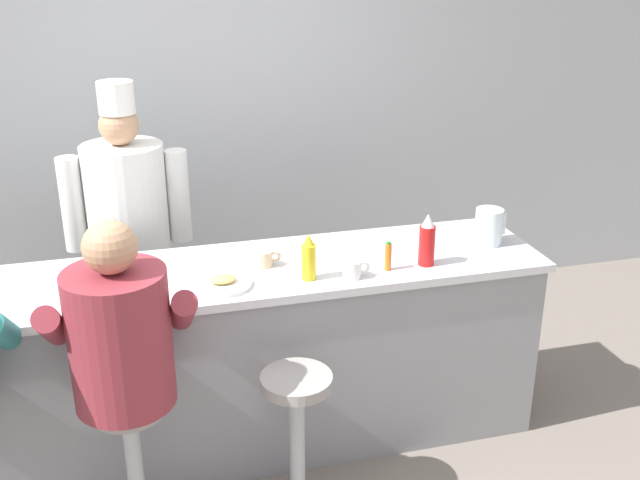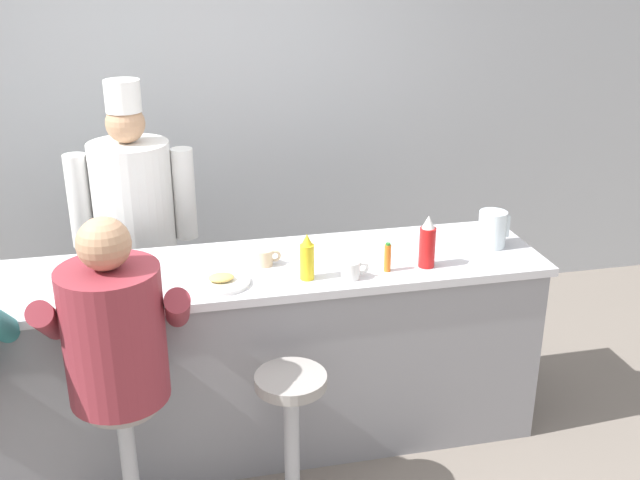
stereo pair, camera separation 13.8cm
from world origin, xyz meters
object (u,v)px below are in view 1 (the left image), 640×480
(breakfast_plate, at_px, (223,283))
(empty_stool_round, at_px, (297,422))
(water_pitcher_clear, at_px, (489,227))
(cereal_bowl, at_px, (118,279))
(diner_seated_maroon, at_px, (121,345))
(hot_sauce_bottle_orange, at_px, (388,256))
(coffee_mug_white, at_px, (353,269))
(ketchup_bottle_red, at_px, (427,241))
(coffee_mug_tan, at_px, (265,258))
(cook_in_whites_near, at_px, (129,225))
(mustard_bottle_yellow, at_px, (309,258))

(breakfast_plate, relative_size, empty_stool_round, 0.37)
(empty_stool_round, bearing_deg, water_pitcher_clear, 25.95)
(water_pitcher_clear, relative_size, empty_stool_round, 0.27)
(cereal_bowl, xyz_separation_m, diner_seated_maroon, (-0.00, -0.50, -0.06))
(breakfast_plate, bearing_deg, cereal_bowl, 162.65)
(breakfast_plate, distance_m, empty_stool_round, 0.69)
(hot_sauce_bottle_orange, xyz_separation_m, water_pitcher_clear, (0.60, 0.17, 0.02))
(cereal_bowl, xyz_separation_m, coffee_mug_white, (1.03, -0.20, 0.01))
(ketchup_bottle_red, xyz_separation_m, coffee_mug_white, (-0.38, -0.05, -0.08))
(empty_stool_round, bearing_deg, coffee_mug_tan, 91.19)
(coffee_mug_white, relative_size, coffee_mug_tan, 1.09)
(hot_sauce_bottle_orange, bearing_deg, ketchup_bottle_red, 3.39)
(cereal_bowl, height_order, diner_seated_maroon, diner_seated_maroon)
(coffee_mug_tan, xyz_separation_m, empty_stool_round, (0.01, -0.57, -0.53))
(cereal_bowl, bearing_deg, coffee_mug_tan, 2.39)
(water_pitcher_clear, relative_size, coffee_mug_white, 1.42)
(ketchup_bottle_red, relative_size, empty_stool_round, 0.37)
(empty_stool_round, bearing_deg, cereal_bowl, 141.89)
(coffee_mug_white, distance_m, cook_in_whites_near, 1.37)
(cereal_bowl, xyz_separation_m, cook_in_whites_near, (0.07, 0.77, -0.03))
(coffee_mug_tan, relative_size, cook_in_whites_near, 0.07)
(coffee_mug_tan, xyz_separation_m, diner_seated_maroon, (-0.68, -0.53, -0.07))
(hot_sauce_bottle_orange, bearing_deg, cereal_bowl, 172.36)
(mustard_bottle_yellow, relative_size, diner_seated_maroon, 0.15)
(hot_sauce_bottle_orange, relative_size, water_pitcher_clear, 0.76)
(water_pitcher_clear, xyz_separation_m, cereal_bowl, (-1.81, -0.01, -0.07))
(ketchup_bottle_red, xyz_separation_m, water_pitcher_clear, (0.40, 0.16, -0.03))
(coffee_mug_tan, bearing_deg, cereal_bowl, -177.61)
(water_pitcher_clear, bearing_deg, diner_seated_maroon, -164.16)
(hot_sauce_bottle_orange, height_order, coffee_mug_white, hot_sauce_bottle_orange)
(empty_stool_round, bearing_deg, breakfast_plate, 120.80)
(coffee_mug_tan, relative_size, empty_stool_round, 0.17)
(ketchup_bottle_red, distance_m, diner_seated_maroon, 1.46)
(mustard_bottle_yellow, height_order, hot_sauce_bottle_orange, mustard_bottle_yellow)
(ketchup_bottle_red, relative_size, mustard_bottle_yellow, 1.16)
(cook_in_whites_near, bearing_deg, coffee_mug_tan, -50.66)
(coffee_mug_white, xyz_separation_m, diner_seated_maroon, (-1.04, -0.30, -0.07))
(water_pitcher_clear, distance_m, breakfast_plate, 1.38)
(cereal_bowl, relative_size, diner_seated_maroon, 0.11)
(water_pitcher_clear, distance_m, cereal_bowl, 1.82)
(mustard_bottle_yellow, relative_size, cook_in_whites_near, 0.13)
(mustard_bottle_yellow, xyz_separation_m, cook_in_whites_near, (-0.77, 0.93, -0.11))
(empty_stool_round, xyz_separation_m, cook_in_whites_near, (-0.62, 1.31, 0.49))
(water_pitcher_clear, height_order, cereal_bowl, water_pitcher_clear)
(water_pitcher_clear, distance_m, diner_seated_maroon, 1.89)
(breakfast_plate, distance_m, coffee_mug_tan, 0.28)
(mustard_bottle_yellow, relative_size, coffee_mug_tan, 1.83)
(hot_sauce_bottle_orange, height_order, diner_seated_maroon, diner_seated_maroon)
(mustard_bottle_yellow, distance_m, cereal_bowl, 0.85)
(mustard_bottle_yellow, bearing_deg, cereal_bowl, 168.82)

